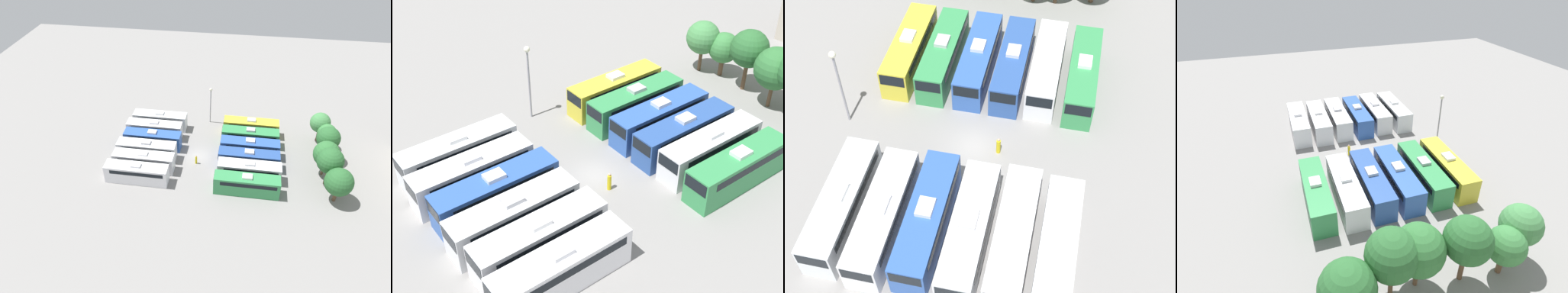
{
  "view_description": "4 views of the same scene",
  "coord_description": "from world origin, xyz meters",
  "views": [
    {
      "loc": [
        54.06,
        7.57,
        43.7
      ],
      "look_at": [
        1.16,
        -0.38,
        2.96
      ],
      "focal_mm": 35.0,
      "sensor_mm": 36.0,
      "label": 1
    },
    {
      "loc": [
        29.29,
        -23.05,
        30.43
      ],
      "look_at": [
        -1.39,
        0.35,
        2.24
      ],
      "focal_mm": 50.0,
      "sensor_mm": 36.0,
      "label": 2
    },
    {
      "loc": [
        6.78,
        -28.81,
        35.99
      ],
      "look_at": [
        0.89,
        -1.34,
        1.88
      ],
      "focal_mm": 50.0,
      "sensor_mm": 36.0,
      "label": 3
    },
    {
      "loc": [
        10.5,
        36.23,
        24.21
      ],
      "look_at": [
        -0.77,
        1.76,
        1.95
      ],
      "focal_mm": 28.0,
      "sensor_mm": 36.0,
      "label": 4
    }
  ],
  "objects": [
    {
      "name": "worker_person",
      "position": [
        2.19,
        -0.09,
        0.79
      ],
      "size": [
        0.36,
        0.36,
        1.71
      ],
      "color": "gold",
      "rests_on": "ground_plane"
    },
    {
      "name": "bus_1",
      "position": [
        -4.75,
        -9.22,
        1.75
      ],
      "size": [
        2.62,
        10.61,
        3.55
      ],
      "color": "silver",
      "rests_on": "ground_plane"
    },
    {
      "name": "tree_3",
      "position": [
        1.88,
        21.77,
        4.41
      ],
      "size": [
        4.43,
        4.43,
        6.64
      ],
      "color": "brown",
      "rests_on": "ground_plane"
    },
    {
      "name": "bus_8",
      "position": [
        -1.53,
        9.21,
        1.75
      ],
      "size": [
        2.62,
        10.61,
        3.55
      ],
      "color": "#2D56A8",
      "rests_on": "ground_plane"
    },
    {
      "name": "bus_5",
      "position": [
        8.17,
        -9.21,
        1.75
      ],
      "size": [
        2.62,
        10.61,
        3.55
      ],
      "color": "white",
      "rests_on": "ground_plane"
    },
    {
      "name": "bus_0",
      "position": [
        -8.1,
        -8.86,
        1.75
      ],
      "size": [
        2.62,
        10.61,
        3.55
      ],
      "color": "silver",
      "rests_on": "ground_plane"
    },
    {
      "name": "bus_2",
      "position": [
        -1.5,
        -8.81,
        1.75
      ],
      "size": [
        2.62,
        10.61,
        3.55
      ],
      "color": "#2D56A8",
      "rests_on": "ground_plane"
    },
    {
      "name": "tree_1",
      "position": [
        -5.83,
        22.96,
        3.38
      ],
      "size": [
        3.47,
        3.47,
        5.14
      ],
      "color": "brown",
      "rests_on": "ground_plane"
    },
    {
      "name": "tree_0",
      "position": [
        -8.08,
        21.88,
        4.11
      ],
      "size": [
        3.81,
        3.81,
        6.04
      ],
      "color": "brown",
      "rests_on": "ground_plane"
    },
    {
      "name": "bus_4",
      "position": [
        4.96,
        -8.85,
        1.75
      ],
      "size": [
        2.62,
        10.61,
        3.55
      ],
      "color": "silver",
      "rests_on": "ground_plane"
    },
    {
      "name": "bus_7",
      "position": [
        -4.95,
        9.15,
        1.75
      ],
      "size": [
        2.62,
        10.61,
        3.55
      ],
      "color": "#338C4C",
      "rests_on": "ground_plane"
    },
    {
      "name": "bus_3",
      "position": [
        1.77,
        -9.11,
        1.75
      ],
      "size": [
        2.62,
        10.61,
        3.55
      ],
      "color": "silver",
      "rests_on": "ground_plane"
    },
    {
      "name": "tree_4",
      "position": [
        4.28,
        21.96,
        4.94
      ],
      "size": [
        4.36,
        4.36,
        7.14
      ],
      "color": "brown",
      "rests_on": "ground_plane"
    },
    {
      "name": "tree_2",
      "position": [
        -2.11,
        22.47,
        4.84
      ],
      "size": [
        4.12,
        4.12,
        6.93
      ],
      "color": "brown",
      "rests_on": "ground_plane"
    },
    {
      "name": "bus_10",
      "position": [
        4.9,
        9.33,
        1.75
      ],
      "size": [
        2.62,
        10.61,
        3.55
      ],
      "color": "silver",
      "rests_on": "ground_plane"
    },
    {
      "name": "bus_6",
      "position": [
        -8.26,
        9.19,
        1.75
      ],
      "size": [
        2.62,
        10.61,
        3.55
      ],
      "color": "gold",
      "rests_on": "ground_plane"
    },
    {
      "name": "ground_plane",
      "position": [
        0.0,
        0.0,
        0.0
      ],
      "size": [
        122.36,
        122.36,
        0.0
      ],
      "primitive_type": "plane",
      "color": "gray"
    },
    {
      "name": "tree_5",
      "position": [
        8.08,
        22.98,
        3.91
      ],
      "size": [
        4.49,
        4.49,
        6.18
      ],
      "color": "brown",
      "rests_on": "ground_plane"
    },
    {
      "name": "light_pole",
      "position": [
        -11.51,
        0.8,
        5.33
      ],
      "size": [
        0.6,
        0.6,
        7.87
      ],
      "color": "gray",
      "rests_on": "ground_plane"
    },
    {
      "name": "bus_9",
      "position": [
        1.77,
        9.15,
        1.75
      ],
      "size": [
        2.62,
        10.61,
        3.55
      ],
      "color": "#284C93",
      "rests_on": "ground_plane"
    },
    {
      "name": "bus_11",
      "position": [
        8.28,
        9.07,
        1.75
      ],
      "size": [
        2.62,
        10.61,
        3.55
      ],
      "color": "#338C4C",
      "rests_on": "ground_plane"
    }
  ]
}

